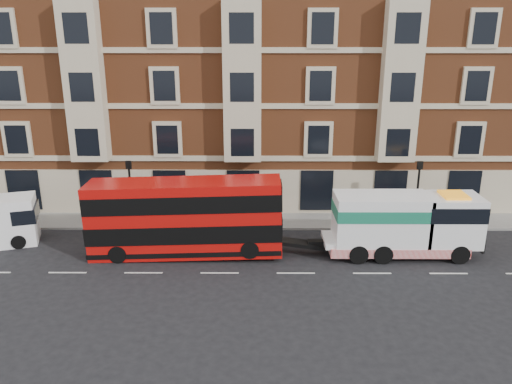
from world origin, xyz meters
TOP-DOWN VIEW (x-y plane):
  - ground at (0.00, 0.00)m, footprint 120.00×120.00m
  - sidewalk at (0.00, 7.50)m, footprint 90.00×3.00m
  - victorian_terrace at (0.50, 15.00)m, footprint 45.00×12.00m
  - lamp_post_west at (-6.00, 6.20)m, footprint 0.35×0.15m
  - lamp_post_east at (12.00, 6.20)m, footprint 0.35×0.15m
  - double_decker_bus at (-2.04, 2.32)m, footprint 10.68×2.45m
  - tow_truck at (10.02, 2.32)m, footprint 8.55×2.53m
  - pedestrian at (-14.12, 6.74)m, footprint 0.65×0.63m

SIDE VIEW (x-z plane):
  - ground at x=0.00m, z-range 0.00..0.00m
  - sidewalk at x=0.00m, z-range 0.00..0.15m
  - pedestrian at x=-14.12m, z-range 0.15..1.65m
  - tow_truck at x=10.02m, z-range 0.11..3.67m
  - double_decker_bus at x=-2.04m, z-range 0.13..4.45m
  - lamp_post_west at x=-6.00m, z-range 0.50..4.85m
  - lamp_post_east at x=12.00m, z-range 0.50..4.85m
  - victorian_terrace at x=0.50m, z-range -0.13..20.27m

